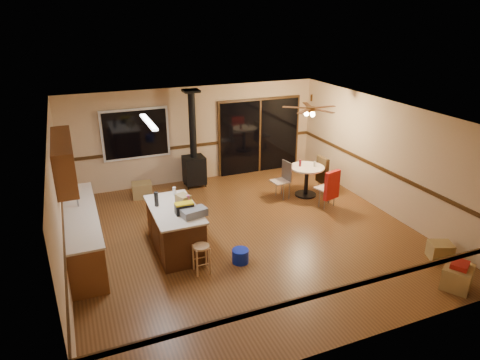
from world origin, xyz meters
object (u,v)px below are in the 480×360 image
kitchen_island (175,229)px  bar_stool (202,259)px  box_under_window (142,190)px  chair_left (284,176)px  wood_stove (194,160)px  chair_near (331,185)px  blue_bucket (240,256)px  box_corner_a (457,277)px  chair_right (323,170)px  toolbox_black (184,209)px  toolbox_grey (194,213)px  dining_table (307,176)px  box_corner_b (440,251)px

kitchen_island → bar_stool: (0.23, -0.96, -0.18)m
box_under_window → chair_left: bearing=-22.2°
wood_stove → chair_near: bearing=-44.7°
blue_bucket → chair_near: 3.26m
chair_left → box_under_window: 3.61m
blue_bucket → box_corner_a: size_ratio=0.61×
kitchen_island → chair_right: 4.50m
wood_stove → blue_bucket: (-0.30, -3.98, -0.60)m
bar_stool → toolbox_black: bearing=98.4°
toolbox_grey → box_corner_a: toolbox_grey is taller
wood_stove → toolbox_grey: 3.67m
dining_table → chair_right: 0.52m
toolbox_black → blue_bucket: size_ratio=1.08×
toolbox_grey → toolbox_black: 0.23m
toolbox_grey → chair_right: bearing=24.9°
kitchen_island → chair_near: chair_near is taller
chair_left → box_corner_b: 4.01m
wood_stove → bar_stool: bearing=-104.9°
box_under_window → box_corner_b: (4.76, -5.08, -0.03)m
wood_stove → dining_table: wood_stove is taller
dining_table → chair_near: (0.15, -0.88, 0.07)m
blue_bucket → chair_right: chair_right is taller
toolbox_black → chair_left: size_ratio=0.66×
toolbox_black → box_under_window: bearing=95.4°
bar_stool → box_corner_a: 4.45m
wood_stove → bar_stool: size_ratio=4.61×
toolbox_black → dining_table: 4.01m
wood_stove → blue_bucket: 4.03m
chair_right → wood_stove: bearing=150.9°
kitchen_island → wood_stove: (1.30, 3.05, 0.28)m
kitchen_island → wood_stove: 3.33m
box_corner_b → toolbox_grey: bearing=157.5°
kitchen_island → chair_right: (4.28, 1.40, 0.14)m
chair_near → wood_stove: bearing=135.3°
bar_stool → dining_table: 4.22m
wood_stove → dining_table: 3.00m
blue_bucket → box_under_window: bearing=107.3°
toolbox_grey → chair_right: 4.44m
wood_stove → chair_right: bearing=-29.1°
box_under_window → blue_bucket: bearing=-72.7°
toolbox_black → chair_near: toolbox_black is taller
toolbox_black → chair_near: (3.78, 0.76, -0.40)m
dining_table → wood_stove: bearing=145.3°
bar_stool → box_corner_a: bar_stool is taller
chair_near → kitchen_island: bearing=-173.1°
chair_right → toolbox_black: bearing=-157.9°
chair_right → box_corner_b: 3.69m
wood_stove → chair_left: size_ratio=4.89×
bar_stool → dining_table: bearing=33.2°
chair_near → box_under_window: bearing=150.0°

